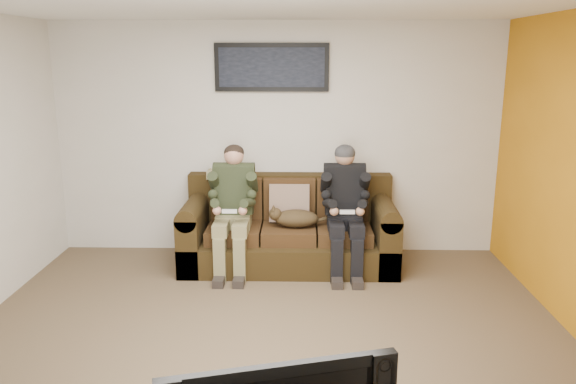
{
  "coord_description": "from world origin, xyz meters",
  "views": [
    {
      "loc": [
        0.26,
        -4.04,
        2.23
      ],
      "look_at": [
        0.14,
        1.2,
        0.95
      ],
      "focal_mm": 35.0,
      "sensor_mm": 36.0,
      "label": 1
    }
  ],
  "objects_px": {
    "person_left": "(233,201)",
    "person_right": "(345,201)",
    "framed_poster": "(272,67)",
    "sofa": "(289,231)",
    "cat": "(294,218)"
  },
  "relations": [
    {
      "from": "person_left",
      "to": "person_right",
      "type": "distance_m",
      "value": 1.17
    },
    {
      "from": "framed_poster",
      "to": "sofa",
      "type": "bearing_deg",
      "value": -62.53
    },
    {
      "from": "person_right",
      "to": "person_left",
      "type": "bearing_deg",
      "value": -179.98
    },
    {
      "from": "sofa",
      "to": "cat",
      "type": "bearing_deg",
      "value": -71.51
    },
    {
      "from": "person_right",
      "to": "framed_poster",
      "type": "relative_size",
      "value": 1.06
    },
    {
      "from": "person_left",
      "to": "cat",
      "type": "relative_size",
      "value": 1.99
    },
    {
      "from": "person_right",
      "to": "cat",
      "type": "relative_size",
      "value": 2.0
    },
    {
      "from": "cat",
      "to": "sofa",
      "type": "bearing_deg",
      "value": 108.49
    },
    {
      "from": "cat",
      "to": "framed_poster",
      "type": "bearing_deg",
      "value": 114.8
    },
    {
      "from": "person_left",
      "to": "framed_poster",
      "type": "distance_m",
      "value": 1.53
    },
    {
      "from": "framed_poster",
      "to": "cat",
      "type": "bearing_deg",
      "value": -65.2
    },
    {
      "from": "sofa",
      "to": "person_left",
      "type": "xyz_separation_m",
      "value": [
        -0.59,
        -0.19,
        0.39
      ]
    },
    {
      "from": "person_left",
      "to": "cat",
      "type": "bearing_deg",
      "value": 1.44
    },
    {
      "from": "person_left",
      "to": "person_right",
      "type": "xyz_separation_m",
      "value": [
        1.17,
        0.0,
        0.0
      ]
    },
    {
      "from": "sofa",
      "to": "cat",
      "type": "distance_m",
      "value": 0.27
    }
  ]
}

